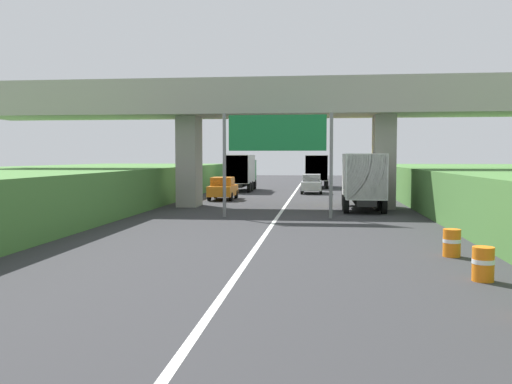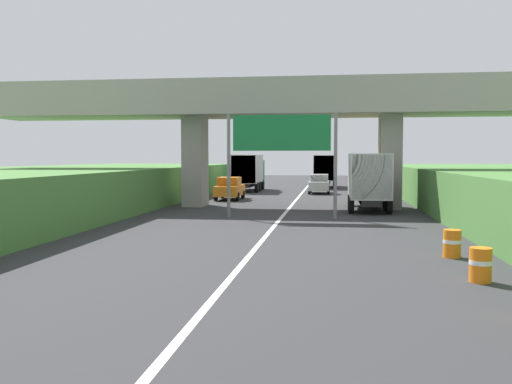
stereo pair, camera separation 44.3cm
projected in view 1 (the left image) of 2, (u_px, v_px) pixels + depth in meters
lane_centre_stripe at (276, 219)px, 28.94m from camera, size 0.20×98.14×0.01m
overpass_bridge at (285, 112)px, 35.77m from camera, size 40.00×4.80×8.08m
overhead_highway_sign at (277, 140)px, 29.60m from camera, size 5.88×0.18×5.58m
truck_black at (317, 169)px, 59.52m from camera, size 2.44×7.30×3.44m
truck_green at (241, 171)px, 53.27m from camera, size 2.44×7.30×3.44m
truck_yellow at (362, 178)px, 34.21m from camera, size 2.44×7.30×3.44m
car_silver at (312, 184)px, 49.75m from camera, size 1.86×4.10×1.72m
car_orange at (223, 188)px, 42.45m from camera, size 1.86×4.10×1.72m
construction_barrel_3 at (483, 264)px, 14.56m from camera, size 0.57×0.57×0.90m
construction_barrel_4 at (452, 243)px, 18.14m from camera, size 0.57×0.57×0.90m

